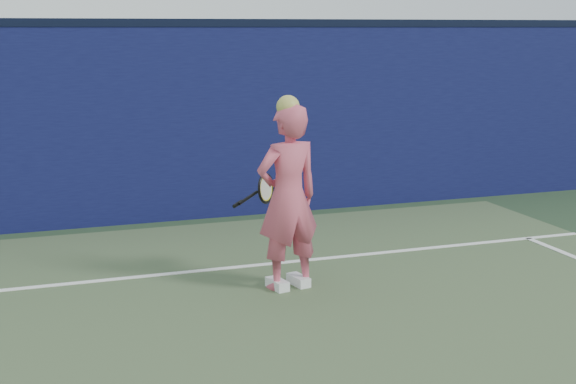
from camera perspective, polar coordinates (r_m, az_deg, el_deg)
name	(u,v)px	position (r m, az deg, el deg)	size (l,w,h in m)	color
backstop_wall	(93,127)	(10.47, -13.70, 4.48)	(24.00, 0.40, 2.50)	#0D103C
wall_cap	(88,23)	(10.39, -14.05, 11.61)	(24.00, 0.42, 0.10)	black
player	(288,197)	(7.64, 0.00, -0.36)	(0.73, 0.55, 1.87)	#CF5068
racket	(264,190)	(8.06, -1.74, 0.17)	(0.53, 0.34, 0.32)	black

